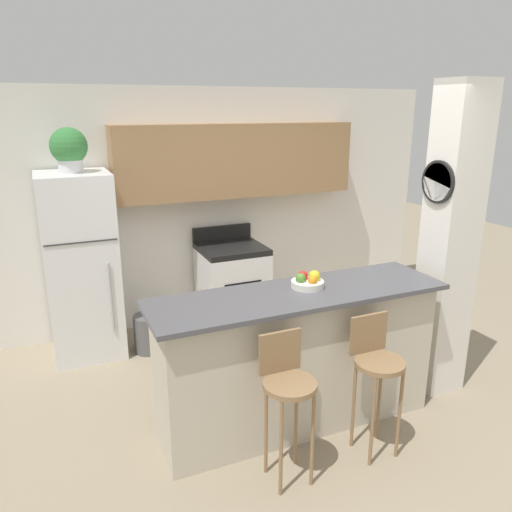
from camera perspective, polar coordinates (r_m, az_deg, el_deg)
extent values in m
plane|color=gray|center=(4.10, 4.60, -18.31)|extent=(14.00, 14.00, 0.00)
cube|color=white|center=(5.55, -6.14, 5.49)|extent=(5.60, 0.06, 2.55)
cube|color=#9E754C|center=(5.41, -2.19, 10.88)|extent=(2.62, 0.32, 0.76)
cube|color=silver|center=(5.39, -3.68, 9.12)|extent=(0.66, 0.28, 0.12)
cube|color=white|center=(4.33, 21.24, 1.22)|extent=(0.36, 0.32, 2.55)
cylinder|color=black|center=(4.10, 20.06, 7.95)|extent=(0.02, 0.33, 0.33)
cylinder|color=white|center=(4.09, 20.00, 7.95)|extent=(0.01, 0.29, 0.29)
cube|color=beige|center=(3.82, 4.78, -11.91)|extent=(2.08, 0.51, 1.04)
cube|color=#4C4C51|center=(3.60, 4.99, -4.37)|extent=(2.20, 0.63, 0.04)
cube|color=white|center=(5.12, -19.03, -4.16)|extent=(0.65, 0.67, 1.21)
cube|color=white|center=(4.89, -20.01, 5.64)|extent=(0.65, 0.67, 0.57)
cube|color=#333333|center=(4.61, -19.35, 1.46)|extent=(0.62, 0.01, 0.01)
cylinder|color=#B2B2B7|center=(4.79, -16.24, -4.56)|extent=(0.02, 0.02, 0.66)
cube|color=white|center=(5.51, -2.73, -3.73)|extent=(0.68, 0.64, 0.85)
cube|color=black|center=(5.36, -2.79, 0.83)|extent=(0.68, 0.64, 0.06)
cube|color=black|center=(5.61, -3.91, 2.68)|extent=(0.68, 0.04, 0.16)
cube|color=black|center=(5.21, -1.46, -4.44)|extent=(0.41, 0.01, 0.27)
cylinder|color=olive|center=(3.19, 3.90, -14.47)|extent=(0.34, 0.34, 0.03)
cube|color=olive|center=(3.23, 2.76, -10.88)|extent=(0.29, 0.02, 0.28)
cylinder|color=olive|center=(3.27, 2.87, -21.15)|extent=(0.02, 0.02, 0.68)
cylinder|color=olive|center=(3.36, 6.48, -20.13)|extent=(0.02, 0.02, 0.68)
cylinder|color=olive|center=(3.43, 1.14, -19.09)|extent=(0.02, 0.02, 0.68)
cylinder|color=olive|center=(3.51, 4.59, -18.20)|extent=(0.02, 0.02, 0.68)
cylinder|color=olive|center=(3.52, 13.97, -11.80)|extent=(0.34, 0.34, 0.03)
cube|color=olive|center=(3.55, 12.73, -8.60)|extent=(0.29, 0.02, 0.28)
cylinder|color=olive|center=(3.57, 13.18, -17.98)|extent=(0.02, 0.02, 0.68)
cylinder|color=olive|center=(3.69, 16.07, -16.97)|extent=(0.02, 0.02, 0.68)
cylinder|color=olive|center=(3.72, 11.09, -16.31)|extent=(0.02, 0.02, 0.68)
cylinder|color=olive|center=(3.83, 13.92, -15.42)|extent=(0.02, 0.02, 0.68)
cylinder|color=silver|center=(4.84, -20.41, 9.59)|extent=(0.21, 0.21, 0.11)
sphere|color=#387F3D|center=(4.82, -20.63, 11.69)|extent=(0.33, 0.33, 0.33)
cylinder|color=silver|center=(3.68, 5.90, -3.20)|extent=(0.24, 0.24, 0.05)
sphere|color=gold|center=(3.68, 6.69, -2.31)|extent=(0.09, 0.09, 0.09)
sphere|color=red|center=(3.70, 5.37, -2.25)|extent=(0.07, 0.07, 0.07)
sphere|color=#4C7F2D|center=(3.64, 5.12, -2.56)|extent=(0.07, 0.07, 0.07)
sphere|color=orange|center=(3.62, 6.48, -2.76)|extent=(0.06, 0.06, 0.06)
cylinder|color=#59595B|center=(5.12, -12.21, -8.62)|extent=(0.28, 0.28, 0.38)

